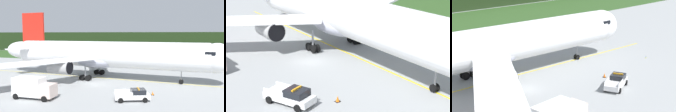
# 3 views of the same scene
# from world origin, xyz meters

# --- Properties ---
(ground) EXTENTS (320.00, 320.00, 0.00)m
(ground) POSITION_xyz_m (0.00, 0.00, 0.00)
(ground) COLOR #96999A
(taxiway_centerline_main) EXTENTS (68.87, 5.61, 0.01)m
(taxiway_centerline_main) POSITION_xyz_m (0.08, 6.21, 0.00)
(taxiway_centerline_main) COLOR yellow
(taxiway_centerline_main) RESTS_ON ground
(airliner) EXTENTS (53.98, 46.31, 15.22)m
(airliner) POSITION_xyz_m (-0.49, 6.25, 5.32)
(airliner) COLOR white
(airliner) RESTS_ON ground
(ops_pickup_truck) EXTENTS (5.66, 3.73, 1.94)m
(ops_pickup_truck) POSITION_xyz_m (9.29, -8.76, 0.90)
(ops_pickup_truck) COLOR silver
(ops_pickup_truck) RESTS_ON ground
(apron_cone) EXTENTS (0.51, 0.51, 0.64)m
(apron_cone) POSITION_xyz_m (11.78, -4.79, 0.31)
(apron_cone) COLOR black
(apron_cone) RESTS_ON ground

